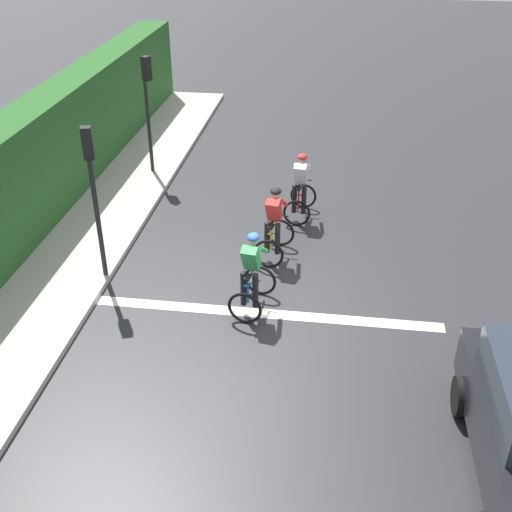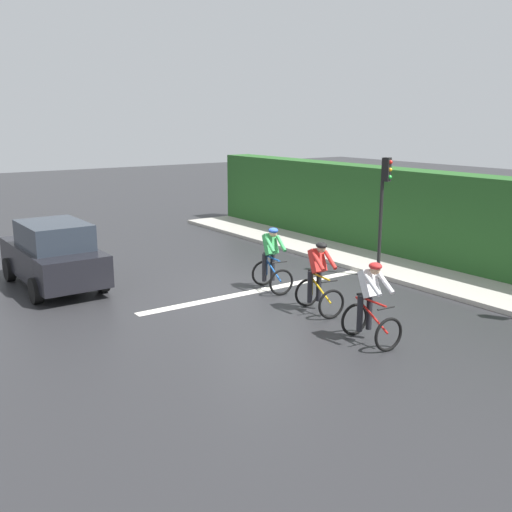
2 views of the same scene
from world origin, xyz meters
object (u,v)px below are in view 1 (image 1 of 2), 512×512
(cyclist_lead, at_px, (301,188))
(cyclist_mid, at_px, (252,275))
(traffic_light_near_crossing, at_px, (93,182))
(cyclist_second, at_px, (274,226))
(traffic_light_far_junction, at_px, (148,98))

(cyclist_lead, height_order, cyclist_mid, same)
(traffic_light_near_crossing, bearing_deg, cyclist_second, 21.19)
(cyclist_second, distance_m, traffic_light_near_crossing, 3.99)
(traffic_light_near_crossing, distance_m, traffic_light_far_junction, 5.63)
(traffic_light_far_junction, bearing_deg, cyclist_second, -46.93)
(cyclist_mid, bearing_deg, cyclist_lead, 81.40)
(cyclist_mid, height_order, traffic_light_far_junction, traffic_light_far_junction)
(traffic_light_near_crossing, height_order, traffic_light_far_junction, same)
(cyclist_lead, distance_m, cyclist_second, 2.09)
(cyclist_mid, bearing_deg, cyclist_second, 84.48)
(cyclist_lead, distance_m, cyclist_mid, 4.18)
(cyclist_mid, distance_m, traffic_light_near_crossing, 3.64)
(traffic_light_far_junction, bearing_deg, cyclist_lead, -26.66)
(cyclist_second, relative_size, cyclist_mid, 1.00)
(cyclist_second, relative_size, traffic_light_near_crossing, 0.50)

